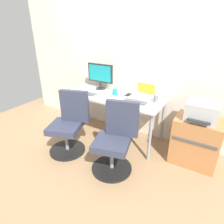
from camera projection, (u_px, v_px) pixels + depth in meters
name	position (u px, v px, depth m)	size (l,w,h in m)	color
ground_plane	(113.00, 137.00, 3.37)	(5.28, 5.28, 0.00)	#9E7A56
back_wall	(127.00, 57.00, 3.15)	(4.40, 0.04, 2.60)	silver
desk	(114.00, 100.00, 3.09)	(1.59, 0.66, 0.76)	silver
office_chair_left	(69.00, 125.00, 2.86)	(0.56, 0.56, 0.94)	black
office_chair_right	(115.00, 141.00, 2.49)	(0.54, 0.54, 0.94)	black
side_cabinet	(196.00, 141.00, 2.64)	(0.60, 0.44, 0.67)	#B77542
printer	(202.00, 111.00, 2.45)	(0.38, 0.40, 0.24)	#B7B7B7
water_bottle_on_floor	(64.00, 119.00, 3.65)	(0.09, 0.09, 0.31)	#8CBFF2
desktop_monitor	(100.00, 75.00, 3.28)	(0.48, 0.18, 0.43)	#262626
open_laptop	(144.00, 94.00, 2.97)	(0.31, 0.29, 0.22)	silver
keyboard_by_monitor	(86.00, 93.00, 3.13)	(0.34, 0.12, 0.02)	#515156
keyboard_by_laptop	(135.00, 102.00, 2.80)	(0.34, 0.12, 0.02)	#515156
mouse_by_monitor	(138.00, 107.00, 2.60)	(0.06, 0.10, 0.03)	#2D2D2D
mouse_by_laptop	(148.00, 110.00, 2.53)	(0.06, 0.10, 0.03)	silver
coffee_mug	(115.00, 92.00, 3.08)	(0.08, 0.08, 0.09)	teal
pen_cup	(156.00, 99.00, 2.78)	(0.07, 0.07, 0.10)	slate
phone_near_laptop	(128.00, 95.00, 3.08)	(0.07, 0.14, 0.01)	black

